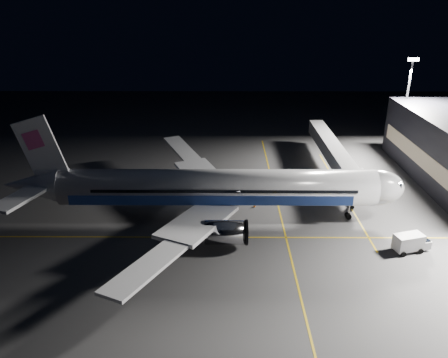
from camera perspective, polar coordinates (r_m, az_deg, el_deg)
ground at (r=69.15m, az=-0.80°, el=-5.11°), size 200.00×200.00×0.00m
guide_line_main at (r=69.67m, az=7.48°, el=-5.09°), size 0.25×80.00×0.01m
guide_line_cross at (r=63.90m, az=-0.90°, el=-7.62°), size 70.00×0.25×0.01m
guide_line_side at (r=80.81m, az=15.14°, el=-1.66°), size 0.25×40.00×0.01m
airliner at (r=66.92m, az=-1.75°, el=-1.20°), size 61.48×54.22×16.64m
jet_bridge at (r=86.41m, az=14.18°, el=3.31°), size 3.60×34.40×6.30m
floodlight_mast_north at (r=102.78m, az=22.78°, el=9.81°), size 2.40×0.68×20.70m
service_truck at (r=65.24m, az=23.27°, el=-7.59°), size 5.42×3.36×2.59m
baggage_tug at (r=82.52m, az=-3.95°, el=0.27°), size 2.68×2.21×1.84m
safety_cone_a at (r=72.71m, az=4.00°, el=-3.42°), size 0.41×0.41×0.62m
safety_cone_b at (r=76.57m, az=1.65°, el=-2.00°), size 0.36×0.36×0.54m
safety_cone_c at (r=75.36m, az=-6.81°, el=-2.56°), size 0.41×0.41×0.62m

